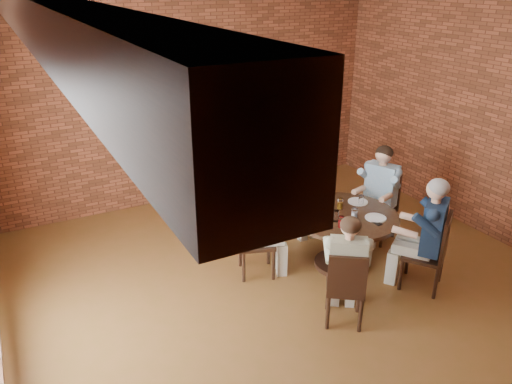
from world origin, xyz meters
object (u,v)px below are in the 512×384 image
diner_d (346,270)px  diner_e (427,235)px  chair_b (295,195)px  diner_b (298,187)px  diner_a (379,194)px  smartphone (376,223)px  chair_e (433,250)px  chair_a (380,203)px  chair_c (249,238)px  chair_d (346,286)px  dining_table (343,230)px  diner_c (256,226)px

diner_d → diner_e: 1.25m
chair_b → diner_b: diner_b is taller
diner_a → chair_b: 1.21m
diner_b → diner_d: size_ratio=1.06×
smartphone → chair_e: bearing=-52.4°
chair_a → chair_c: (-2.10, -0.02, -0.01)m
diner_b → chair_c: (-1.18, -0.75, -0.17)m
chair_e → smartphone: chair_e is taller
chair_b → chair_d: (-0.75, -2.22, -0.02)m
chair_a → smartphone: size_ratio=6.57×
dining_table → smartphone: smartphone is taller
diner_b → diner_c: bearing=-142.5°
diner_a → diner_e: bearing=-37.6°
chair_b → chair_c: (-1.18, -0.84, -0.00)m
chair_a → diner_a: size_ratio=0.70×
diner_a → diner_b: 1.14m
diner_b → diner_c: size_ratio=1.01×
diner_a → smartphone: (-0.70, -0.76, 0.07)m
diner_a → smartphone: size_ratio=9.41×
diner_a → chair_c: 2.03m
dining_table → diner_d: bearing=-125.5°
chair_a → chair_c: 2.10m
chair_c → diner_c: 0.18m
chair_c → chair_d: bearing=-143.5°
diner_d → chair_d: bearing=90.0°
chair_a → chair_d: chair_a is taller
chair_d → diner_e: size_ratio=0.65×
diner_a → smartphone: diner_a is taller
diner_c → chair_e: 2.11m
chair_c → dining_table: bearing=-90.0°
chair_a → chair_e: (-0.33, -1.32, 0.01)m
diner_b → diner_c: diner_b is taller
chair_c → smartphone: (1.32, -0.78, 0.24)m
diner_b → chair_e: diner_b is taller
chair_d → chair_e: size_ratio=0.93×
diner_a → diner_d: size_ratio=1.08×
chair_e → diner_e: 0.20m
diner_b → chair_c: diner_b is taller
chair_d → smartphone: bearing=-110.4°
diner_b → chair_d: bearing=-107.2°
chair_d → diner_a: bearing=-103.8°
dining_table → diner_c: diner_c is taller
chair_c → diner_d: diner_d is taller
chair_b → diner_a: bearing=-43.2°
diner_a → diner_c: (-1.94, -0.01, -0.02)m
diner_b → diner_c: (-1.09, -0.78, -0.01)m
chair_a → chair_d: size_ratio=1.06×
chair_e → chair_d: bearing=-31.5°
chair_a → diner_d: (-1.63, -1.34, 0.12)m
chair_e → diner_e: diner_e is taller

